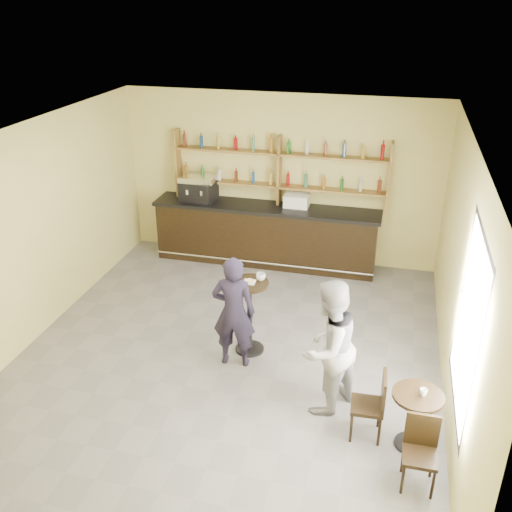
% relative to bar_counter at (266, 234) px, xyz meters
% --- Properties ---
extents(floor, '(7.00, 7.00, 0.00)m').
position_rel_bar_counter_xyz_m(floor, '(0.20, -3.15, -0.58)').
color(floor, slate).
rests_on(floor, ground).
extents(ceiling, '(7.00, 7.00, 0.00)m').
position_rel_bar_counter_xyz_m(ceiling, '(0.20, -3.15, 2.62)').
color(ceiling, white).
rests_on(ceiling, wall_back).
extents(wall_back, '(7.00, 0.00, 7.00)m').
position_rel_bar_counter_xyz_m(wall_back, '(0.20, 0.35, 1.02)').
color(wall_back, '#D8CF7B').
rests_on(wall_back, floor).
extents(wall_front, '(7.00, 0.00, 7.00)m').
position_rel_bar_counter_xyz_m(wall_front, '(0.20, -6.65, 1.02)').
color(wall_front, '#D8CF7B').
rests_on(wall_front, floor).
extents(wall_left, '(0.00, 7.00, 7.00)m').
position_rel_bar_counter_xyz_m(wall_left, '(-2.80, -3.15, 1.02)').
color(wall_left, '#D8CF7B').
rests_on(wall_left, floor).
extents(wall_right, '(0.00, 7.00, 7.00)m').
position_rel_bar_counter_xyz_m(wall_right, '(3.20, -3.15, 1.02)').
color(wall_right, '#D8CF7B').
rests_on(wall_right, floor).
extents(window_pane, '(0.00, 2.00, 2.00)m').
position_rel_bar_counter_xyz_m(window_pane, '(3.19, -4.35, 1.12)').
color(window_pane, white).
rests_on(window_pane, wall_right).
extents(window_frame, '(0.04, 1.70, 2.10)m').
position_rel_bar_counter_xyz_m(window_frame, '(3.19, -4.35, 1.12)').
color(window_frame, black).
rests_on(window_frame, wall_right).
extents(shelf_unit, '(4.00, 0.26, 1.40)m').
position_rel_bar_counter_xyz_m(shelf_unit, '(0.20, 0.22, 1.23)').
color(shelf_unit, brown).
rests_on(shelf_unit, wall_back).
extents(liquor_bottles, '(3.68, 0.10, 1.00)m').
position_rel_bar_counter_xyz_m(liquor_bottles, '(0.20, 0.22, 1.40)').
color(liquor_bottles, '#8C5919').
rests_on(liquor_bottles, shelf_unit).
extents(bar_counter, '(4.29, 0.84, 1.16)m').
position_rel_bar_counter_xyz_m(bar_counter, '(0.00, 0.00, 0.00)').
color(bar_counter, black).
rests_on(bar_counter, floor).
extents(espresso_machine, '(0.73, 0.54, 0.48)m').
position_rel_bar_counter_xyz_m(espresso_machine, '(-1.33, 0.00, 0.82)').
color(espresso_machine, black).
rests_on(espresso_machine, bar_counter).
extents(pastry_case, '(0.48, 0.39, 0.28)m').
position_rel_bar_counter_xyz_m(pastry_case, '(0.58, 0.00, 0.72)').
color(pastry_case, silver).
rests_on(pastry_case, bar_counter).
extents(pedestal_table, '(0.69, 0.69, 1.14)m').
position_rel_bar_counter_xyz_m(pedestal_table, '(0.46, -2.97, -0.01)').
color(pedestal_table, black).
rests_on(pedestal_table, floor).
extents(napkin, '(0.17, 0.17, 0.00)m').
position_rel_bar_counter_xyz_m(napkin, '(0.46, -2.97, 0.56)').
color(napkin, white).
rests_on(napkin, pedestal_table).
extents(donut, '(0.15, 0.15, 0.04)m').
position_rel_bar_counter_xyz_m(donut, '(0.47, -2.98, 0.58)').
color(donut, gold).
rests_on(donut, napkin).
extents(cup_pedestal, '(0.15, 0.15, 0.10)m').
position_rel_bar_counter_xyz_m(cup_pedestal, '(0.60, -2.87, 0.61)').
color(cup_pedestal, white).
rests_on(cup_pedestal, pedestal_table).
extents(man_main, '(0.64, 0.45, 1.66)m').
position_rel_bar_counter_xyz_m(man_main, '(0.33, -3.32, 0.25)').
color(man_main, black).
rests_on(man_main, floor).
extents(cafe_table, '(0.61, 0.61, 0.74)m').
position_rel_bar_counter_xyz_m(cafe_table, '(2.80, -4.39, -0.21)').
color(cafe_table, black).
rests_on(cafe_table, floor).
extents(cup_cafe, '(0.10, 0.10, 0.08)m').
position_rel_bar_counter_xyz_m(cup_cafe, '(2.85, -4.39, 0.20)').
color(cup_cafe, white).
rests_on(cup_cafe, cafe_table).
extents(chair_west, '(0.40, 0.40, 0.88)m').
position_rel_bar_counter_xyz_m(chair_west, '(2.25, -4.34, -0.14)').
color(chair_west, black).
rests_on(chair_west, floor).
extents(chair_south, '(0.36, 0.36, 0.83)m').
position_rel_bar_counter_xyz_m(chair_south, '(2.85, -4.99, -0.16)').
color(chair_south, black).
rests_on(chair_south, floor).
extents(patron_second, '(1.03, 1.10, 1.79)m').
position_rel_bar_counter_xyz_m(patron_second, '(1.71, -3.94, 0.31)').
color(patron_second, '#9A999E').
rests_on(patron_second, floor).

